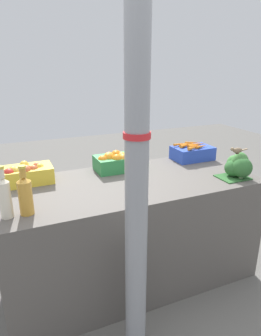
{
  "coord_description": "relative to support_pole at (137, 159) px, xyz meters",
  "views": [
    {
      "loc": [
        -0.8,
        -1.85,
        1.61
      ],
      "look_at": [
        0.0,
        0.0,
        0.92
      ],
      "focal_mm": 32.0,
      "sensor_mm": 36.0,
      "label": 1
    }
  ],
  "objects": [
    {
      "name": "juice_bottle_cloudy",
      "position": [
        -0.6,
        0.39,
        -0.25
      ],
      "size": [
        0.07,
        0.07,
        0.3
      ],
      "color": "beige",
      "rests_on": "market_table"
    },
    {
      "name": "sparrow_bird",
      "position": [
        0.96,
        0.36,
        -0.15
      ],
      "size": [
        0.13,
        0.05,
        0.05
      ],
      "rotation": [
        0.0,
        0.0,
        2.93
      ],
      "color": "#4C3D2D",
      "rests_on": "broccoli_pile"
    },
    {
      "name": "support_pole",
      "position": [
        0.0,
        0.0,
        0.0
      ],
      "size": [
        0.13,
        0.13,
        2.37
      ],
      "color": "gray",
      "rests_on": "ground_plane"
    },
    {
      "name": "broccoli_pile",
      "position": [
        1.0,
        0.38,
        -0.29
      ],
      "size": [
        0.23,
        0.21,
        0.19
      ],
      "color": "#2D602D",
      "rests_on": "market_table"
    },
    {
      "name": "juice_bottle_amber",
      "position": [
        -0.5,
        0.39,
        -0.25
      ],
      "size": [
        0.08,
        0.08,
        0.29
      ],
      "color": "gold",
      "rests_on": "market_table"
    },
    {
      "name": "orange_crate",
      "position": [
        0.22,
        0.89,
        -0.3
      ],
      "size": [
        0.35,
        0.22,
        0.15
      ],
      "color": "#2D8442",
      "rests_on": "market_table"
    },
    {
      "name": "market_table",
      "position": [
        0.24,
        0.62,
        -0.78
      ],
      "size": [
        1.85,
        0.81,
        0.82
      ],
      "primitive_type": "cube",
      "color": "#56514C",
      "rests_on": "ground_plane"
    },
    {
      "name": "apple_crate",
      "position": [
        -0.46,
        0.88,
        -0.3
      ],
      "size": [
        0.35,
        0.22,
        0.15
      ],
      "color": "gold",
      "rests_on": "market_table"
    },
    {
      "name": "ground_plane",
      "position": [
        0.24,
        0.62,
        -1.19
      ],
      "size": [
        10.0,
        10.0,
        0.0
      ],
      "primitive_type": "plane",
      "color": "#605E59"
    },
    {
      "name": "carrot_crate",
      "position": [
        0.95,
        0.89,
        -0.31
      ],
      "size": [
        0.35,
        0.22,
        0.15
      ],
      "color": "#2847B7",
      "rests_on": "market_table"
    }
  ]
}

